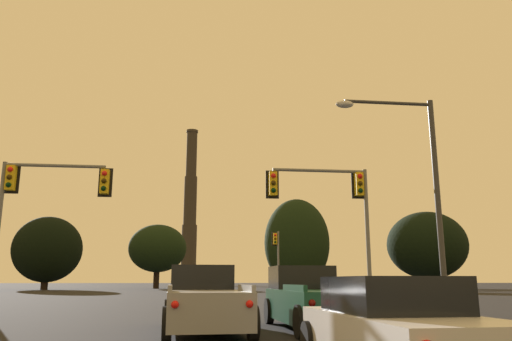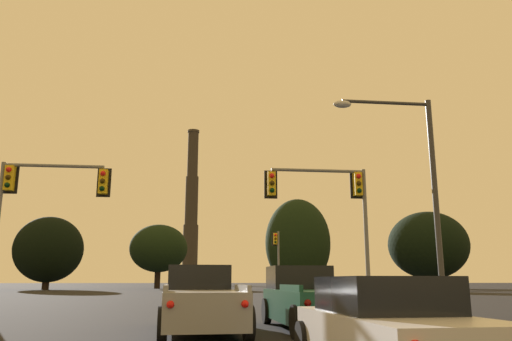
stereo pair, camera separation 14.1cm
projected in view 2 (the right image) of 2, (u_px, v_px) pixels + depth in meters
The scene contains 13 objects.
pickup_truck_center_lane_front at pixel (201, 301), 13.87m from camera, with size 2.42×5.58×1.82m.
pickup_truck_right_lane_front at pixel (310, 300), 14.60m from camera, with size 2.32×5.55×1.82m.
sedan_right_lane_second at pixel (389, 328), 7.53m from camera, with size 2.11×4.75×1.43m.
traffic_light_overhead_left at pixel (36, 198), 20.61m from camera, with size 4.56×0.50×6.19m.
traffic_light_overhead_right at pixel (333, 202), 21.86m from camera, with size 4.66×0.50×6.23m.
traffic_light_far_right at pixel (277, 253), 45.75m from camera, with size 0.78×0.50×5.82m.
street_lamp at pixel (417, 178), 17.33m from camera, with size 3.61×0.36×7.73m.
smokestack at pixel (191, 222), 152.17m from camera, with size 7.26×7.26×48.02m.
treeline_far_left at pixel (429, 249), 87.73m from camera, with size 7.86×7.07×11.96m.
treeline_right_mid at pixel (298, 243), 82.85m from camera, with size 10.85×9.76×14.82m.
treeline_center_right at pixel (49, 249), 77.07m from camera, with size 10.42×9.38×11.15m.
treeline_far_right at pixel (159, 248), 87.99m from camera, with size 10.14×9.12×11.13m.
treeline_left_mid at pixel (428, 245), 86.77m from camera, with size 13.91×12.52×13.23m.
Camera 2 is at (0.21, -0.12, 1.36)m, focal length 35.00 mm.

